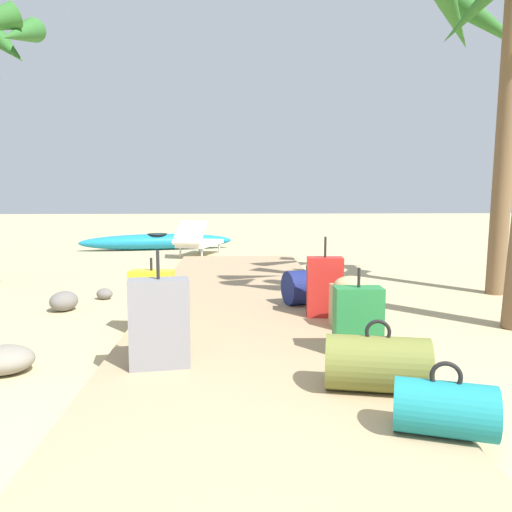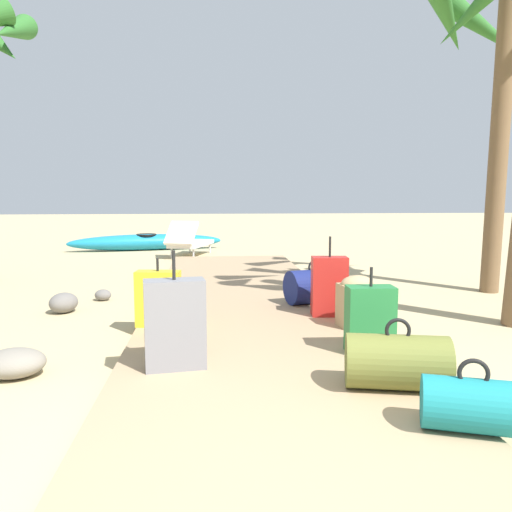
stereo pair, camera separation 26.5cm
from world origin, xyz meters
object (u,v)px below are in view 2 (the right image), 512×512
Objects in this scene: suitcase_green at (370,319)px; duffel_bag_olive at (397,362)px; lounge_chair at (189,241)px; suitcase_red at (329,286)px; palm_tree_far_right at (503,38)px; suitcase_grey at (175,324)px; kayak at (147,242)px; duffel_bag_navy at (314,286)px; backpack_tan at (357,300)px; duffel_bag_teal at (472,405)px; suitcase_yellow at (158,298)px.

duffel_bag_olive is (-0.07, -0.76, -0.09)m from suitcase_green.
lounge_chair reaches higher than suitcase_green.
palm_tree_far_right reaches higher than suitcase_red.
suitcase_grey is at bearing -88.41° from lounge_chair.
kayak is at bearing 132.44° from palm_tree_far_right.
palm_tree_far_right is at bearing -47.56° from kayak.
duffel_bag_navy is at bearing -72.58° from lounge_chair.
palm_tree_far_right is (2.51, 2.67, 2.97)m from suitcase_green.
suitcase_red is at bearing 45.00° from suitcase_grey.
backpack_tan is at bearing -69.25° from kayak.
duffel_bag_teal is at bearing -85.25° from suitcase_green.
suitcase_grey is at bearing -148.07° from backpack_tan.
backpack_tan is 1.93m from suitcase_grey.
suitcase_yellow is at bearing 101.23° from suitcase_grey.
duffel_bag_olive is 0.19× the size of kayak.
lounge_chair reaches higher than kayak.
backpack_tan is at bearing -73.77° from lounge_chair.
suitcase_green is at bearing -76.42° from lounge_chair.
duffel_bag_teal is at bearing -86.73° from suitcase_red.
duffel_bag_olive is at bearing -96.93° from backpack_tan.
duffel_bag_navy is 1.00× the size of duffel_bag_olive.
suitcase_red is (-0.15, 2.62, 0.16)m from duffel_bag_teal.
lounge_chair reaches higher than duffel_bag_olive.
suitcase_red is (1.48, 1.48, -0.02)m from suitcase_grey.
lounge_chair is (-1.84, 6.32, -0.01)m from backpack_tan.
lounge_chair reaches higher than duffel_bag_teal.
duffel_bag_navy is 2.61m from duffel_bag_olive.
suitcase_yellow is 1.13× the size of duffel_bag_teal.
suitcase_grey is 8.80m from kayak.
duffel_bag_navy is at bearing 93.21° from duffel_bag_teal.
duffel_bag_teal is 0.16× the size of kayak.
kayak is (-5.30, 5.80, -3.12)m from palm_tree_far_right.
suitcase_yellow reaches higher than kayak.
duffel_bag_olive is at bearing -94.86° from suitcase_green.
suitcase_grey is 0.20× the size of palm_tree_far_right.
backpack_tan is at bearing 81.07° from suitcase_green.
suitcase_grey is (-1.51, -0.23, 0.06)m from suitcase_green.
suitcase_green is at bearing 85.14° from duffel_bag_olive.
lounge_chair is at bearing 102.18° from duffel_bag_teal.
backpack_tan reaches higher than duffel_bag_teal.
palm_tree_far_right is 6.82m from lounge_chair.
duffel_bag_teal is 8.68m from lounge_chair.
palm_tree_far_right is (2.55, 1.42, 2.93)m from suitcase_red.
kayak is at bearing 106.43° from duffel_bag_olive.
suitcase_yellow is at bearing -152.71° from duffel_bag_navy.
backpack_tan is 8.22m from kayak.
suitcase_red is 0.49× the size of lounge_chair.
suitcase_red is at bearing -69.14° from kayak.
lounge_chair is at bearing 101.85° from duffel_bag_olive.
suitcase_red reaches higher than suitcase_yellow.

